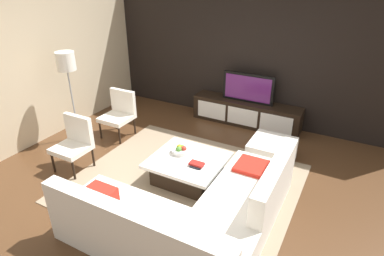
# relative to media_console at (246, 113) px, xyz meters

# --- Properties ---
(ground_plane) EXTENTS (14.00, 14.00, 0.00)m
(ground_plane) POSITION_rel_media_console_xyz_m (0.00, -2.40, -0.25)
(ground_plane) COLOR #4C301C
(feature_wall_back) EXTENTS (6.40, 0.12, 2.80)m
(feature_wall_back) POSITION_rel_media_console_xyz_m (0.00, 0.30, 1.15)
(feature_wall_back) COLOR black
(feature_wall_back) RESTS_ON ground
(side_wall_left) EXTENTS (0.12, 5.20, 2.80)m
(side_wall_left) POSITION_rel_media_console_xyz_m (-3.20, -2.20, 1.15)
(side_wall_left) COLOR beige
(side_wall_left) RESTS_ON ground
(area_rug) EXTENTS (3.24, 2.78, 0.01)m
(area_rug) POSITION_rel_media_console_xyz_m (-0.10, -2.40, -0.24)
(area_rug) COLOR gray
(area_rug) RESTS_ON ground
(media_console) EXTENTS (2.22, 0.45, 0.50)m
(media_console) POSITION_rel_media_console_xyz_m (0.00, 0.00, 0.00)
(media_console) COLOR black
(media_console) RESTS_ON ground
(television) EXTENTS (1.04, 0.06, 0.58)m
(television) POSITION_rel_media_console_xyz_m (0.00, 0.00, 0.54)
(television) COLOR black
(television) RESTS_ON media_console
(sectional_couch) EXTENTS (2.29, 2.37, 0.82)m
(sectional_couch) POSITION_rel_media_console_xyz_m (0.51, -3.25, 0.03)
(sectional_couch) COLOR white
(sectional_couch) RESTS_ON ground
(coffee_table) EXTENTS (1.08, 1.00, 0.38)m
(coffee_table) POSITION_rel_media_console_xyz_m (-0.10, -2.30, -0.05)
(coffee_table) COLOR black
(coffee_table) RESTS_ON ground
(accent_chair_near) EXTENTS (0.53, 0.50, 0.87)m
(accent_chair_near) POSITION_rel_media_console_xyz_m (-1.86, -2.81, 0.24)
(accent_chair_near) COLOR black
(accent_chair_near) RESTS_ON ground
(floor_lamp) EXTENTS (0.32, 0.32, 1.66)m
(floor_lamp) POSITION_rel_media_console_xyz_m (-2.60, -2.10, 1.15)
(floor_lamp) COLOR #A5A5AA
(floor_lamp) RESTS_ON ground
(ottoman) EXTENTS (0.70, 0.70, 0.40)m
(ottoman) POSITION_rel_media_console_xyz_m (0.89, -1.21, -0.05)
(ottoman) COLOR white
(ottoman) RESTS_ON ground
(fruit_bowl) EXTENTS (0.28, 0.28, 0.13)m
(fruit_bowl) POSITION_rel_media_console_xyz_m (-0.28, -2.20, 0.18)
(fruit_bowl) COLOR silver
(fruit_bowl) RESTS_ON coffee_table
(accent_chair_far) EXTENTS (0.54, 0.54, 0.87)m
(accent_chair_far) POSITION_rel_media_console_xyz_m (-1.99, -1.57, 0.24)
(accent_chair_far) COLOR black
(accent_chair_far) RESTS_ON ground
(book_stack) EXTENTS (0.21, 0.14, 0.06)m
(book_stack) POSITION_rel_media_console_xyz_m (0.11, -2.42, 0.16)
(book_stack) COLOR #1E232D
(book_stack) RESTS_ON coffee_table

